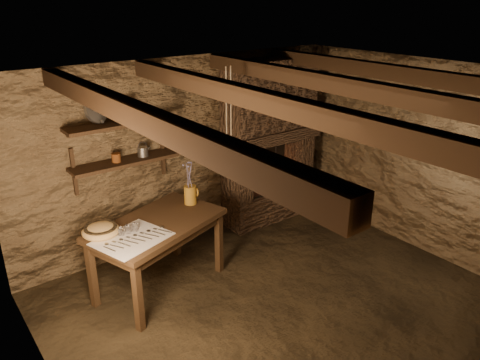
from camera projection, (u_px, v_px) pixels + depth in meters
floor at (284, 308)px, 4.94m from camera, size 4.50×4.50×0.00m
back_wall at (183, 152)px, 5.98m from camera, size 4.50×0.04×2.40m
left_wall at (49, 287)px, 3.24m from camera, size 0.04×4.00×2.40m
right_wall at (424, 159)px, 5.75m from camera, size 0.04×4.00×2.40m
ceiling at (294, 79)px, 4.05m from camera, size 4.50×4.00×0.04m
beam_far_left at (135, 115)px, 3.24m from camera, size 0.14×3.95×0.16m
beam_mid_left at (249, 97)px, 3.80m from camera, size 0.14×3.95×0.16m
beam_mid_right at (333, 83)px, 4.36m from camera, size 0.14×3.95×0.16m
beam_far_right at (398, 73)px, 4.92m from camera, size 0.14×3.95×0.16m
shelf_lower at (125, 162)px, 5.35m from camera, size 1.25×0.30×0.04m
shelf_upper at (121, 124)px, 5.18m from camera, size 1.25×0.30×0.04m
hearth at (269, 138)px, 6.50m from camera, size 1.43×0.51×2.30m
work_table at (159, 253)px, 5.13m from camera, size 1.61×1.22×0.82m
linen_cloth at (132, 239)px, 4.65m from camera, size 0.81×0.73×0.01m
pewter_cutlery_row at (133, 239)px, 4.63m from camera, size 0.61×0.38×0.01m
drinking_glasses at (128, 229)px, 4.74m from camera, size 0.22×0.07×0.09m
stoneware_jug at (190, 186)px, 5.36m from camera, size 0.18×0.18×0.50m
wooden_bowl at (101, 231)px, 4.72m from camera, size 0.46×0.46×0.13m
iron_stockpot at (123, 114)px, 5.16m from camera, size 0.28×0.28×0.16m
tin_pan at (96, 110)px, 5.06m from camera, size 0.32×0.23×0.29m
small_kettle at (143, 152)px, 5.45m from camera, size 0.17×0.13×0.17m
rusty_tin at (116, 158)px, 5.26m from camera, size 0.12×0.12×0.10m
red_pot at (275, 173)px, 6.71m from camera, size 0.23×0.23×0.54m
hanging_ropes at (229, 121)px, 5.08m from camera, size 0.08×0.08×1.20m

